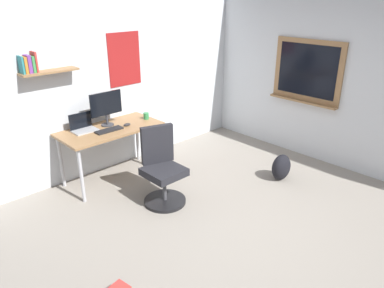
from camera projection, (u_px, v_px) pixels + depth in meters
The scene contains 11 objects.
ground_plane at pixel (237, 235), 3.93m from camera, with size 5.20×5.20×0.00m, color gray.
wall_back at pixel (106, 79), 5.06m from camera, with size 5.00×0.30×2.60m.
wall_right at pixel (355, 80), 5.00m from camera, with size 0.22×5.00×2.60m.
desk at pixel (111, 133), 4.87m from camera, with size 1.35×0.67×0.75m.
office_chair at pixel (162, 171), 4.43m from camera, with size 0.52×0.54×0.95m.
laptop at pixel (83, 127), 4.73m from camera, with size 0.31×0.21×0.23m.
monitor_primary at pixel (106, 106), 4.83m from camera, with size 0.46×0.17×0.46m.
keyboard at pixel (109, 130), 4.74m from camera, with size 0.37×0.13×0.02m, color black.
computer_mouse at pixel (127, 125), 4.91m from camera, with size 0.10×0.06×0.03m, color #262628.
coffee_mug at pixel (146, 116), 5.16m from camera, with size 0.08×0.08×0.09m, color #338C4C.
backpack at pixel (281, 167), 5.03m from camera, with size 0.32×0.22×0.37m, color black.
Camera 1 is at (-2.59, -2.01, 2.43)m, focal length 34.01 mm.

